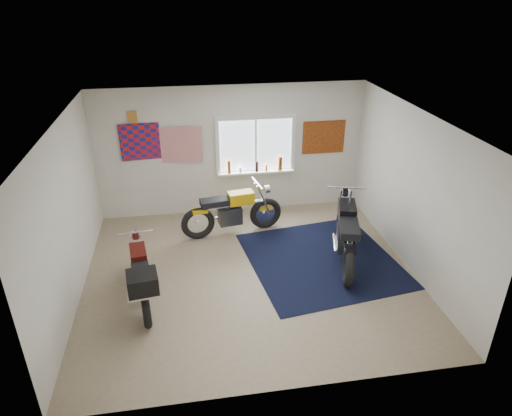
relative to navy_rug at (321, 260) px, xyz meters
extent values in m
plane|color=#9E896B|center=(-1.33, -0.23, -0.01)|extent=(5.50, 5.50, 0.00)
plane|color=white|center=(-1.33, -0.23, 2.69)|extent=(5.50, 5.50, 0.00)
plane|color=silver|center=(-1.33, 2.27, 1.34)|extent=(5.50, 0.00, 5.50)
plane|color=silver|center=(-1.33, -2.73, 1.34)|extent=(5.50, 0.00, 5.50)
plane|color=silver|center=(-4.08, -0.23, 1.34)|extent=(0.00, 5.00, 5.00)
plane|color=silver|center=(1.42, -0.23, 1.34)|extent=(0.00, 5.00, 5.00)
cube|color=black|center=(0.00, 0.00, 0.00)|extent=(2.83, 2.92, 0.01)
cube|color=white|center=(-0.83, 2.25, 1.44)|extent=(1.50, 0.02, 1.10)
cube|color=white|center=(-0.83, 2.24, 2.03)|extent=(1.66, 0.06, 0.08)
cube|color=white|center=(-0.83, 2.24, 0.85)|extent=(1.66, 0.06, 0.08)
cube|color=white|center=(-1.62, 2.24, 1.44)|extent=(0.08, 0.06, 1.10)
cube|color=white|center=(-0.04, 2.24, 1.44)|extent=(0.08, 0.06, 1.10)
cube|color=white|center=(-0.83, 2.24, 1.44)|extent=(0.04, 0.06, 1.10)
cube|color=white|center=(-0.83, 2.18, 0.87)|extent=(1.60, 0.16, 0.04)
cylinder|color=#914515|center=(-1.40, 2.17, 1.03)|extent=(0.07, 0.07, 0.28)
cylinder|color=silver|center=(-1.17, 2.17, 0.95)|extent=(0.06, 0.06, 0.12)
cylinder|color=black|center=(-0.82, 2.17, 1.00)|extent=(0.06, 0.06, 0.22)
cylinder|color=#CA7017|center=(-0.62, 2.17, 0.96)|extent=(0.05, 0.05, 0.14)
cylinder|color=maroon|center=(-0.32, 2.17, 1.04)|extent=(0.09, 0.09, 0.30)
plane|color=red|center=(-3.03, 2.25, 1.64)|extent=(1.00, 0.07, 1.00)
plane|color=red|center=(-2.38, 2.23, 1.54)|extent=(0.90, 0.09, 0.90)
cube|color=#BB7A35|center=(-3.23, 2.25, 2.14)|extent=(0.18, 0.02, 0.24)
cube|color=#A54C14|center=(0.62, 2.25, 1.54)|extent=(0.90, 0.03, 0.70)
torus|color=black|center=(-0.78, 1.35, 0.32)|extent=(0.67, 0.23, 0.66)
torus|color=black|center=(-2.13, 1.14, 0.32)|extent=(0.67, 0.23, 0.66)
cylinder|color=white|center=(-0.78, 1.35, 0.32)|extent=(0.12, 0.11, 0.11)
cylinder|color=white|center=(-2.13, 1.14, 0.32)|extent=(0.12, 0.11, 0.11)
cylinder|color=white|center=(-1.46, 1.24, 0.60)|extent=(1.23, 0.28, 0.09)
cube|color=#2C2D2F|center=(-1.51, 1.24, 0.39)|extent=(0.48, 0.34, 0.33)
cylinder|color=white|center=(-1.53, 1.39, 0.29)|extent=(0.54, 0.15, 0.07)
cube|color=#D9A30B|center=(-1.28, 1.27, 0.74)|extent=(0.52, 0.33, 0.24)
cube|color=black|center=(-1.80, 1.19, 0.72)|extent=(0.58, 0.36, 0.12)
cube|color=#D9A30B|center=(-2.09, 1.14, 0.58)|extent=(0.32, 0.20, 0.08)
cube|color=#D9A30B|center=(-0.78, 1.35, 0.44)|extent=(0.29, 0.18, 0.05)
cylinder|color=white|center=(-0.95, 1.32, 0.99)|extent=(0.13, 0.61, 0.04)
cylinder|color=white|center=(-0.76, 1.35, 0.84)|extent=(0.12, 0.17, 0.16)
torus|color=black|center=(0.62, 0.75, 0.34)|extent=(0.33, 0.72, 0.70)
torus|color=black|center=(0.21, -0.75, 0.34)|extent=(0.33, 0.72, 0.70)
cylinder|color=white|center=(0.62, 0.75, 0.34)|extent=(0.14, 0.15, 0.12)
cylinder|color=white|center=(0.21, -0.75, 0.34)|extent=(0.14, 0.15, 0.12)
cylinder|color=white|center=(0.42, 0.00, 0.69)|extent=(0.47, 1.38, 0.10)
cube|color=#2C2D2F|center=(0.40, -0.05, 0.44)|extent=(0.43, 0.57, 0.38)
cylinder|color=white|center=(0.23, -0.01, 0.33)|extent=(0.24, 0.61, 0.08)
cube|color=black|center=(0.47, 0.19, 0.84)|extent=(0.43, 0.62, 0.27)
cube|color=black|center=(0.31, -0.38, 0.82)|extent=(0.46, 0.68, 0.13)
cube|color=black|center=(0.22, -0.70, 0.66)|extent=(0.26, 0.37, 0.09)
cube|color=black|center=(0.62, 0.75, 0.47)|extent=(0.23, 0.34, 0.06)
cylinder|color=white|center=(0.57, 0.56, 1.13)|extent=(0.68, 0.22, 0.04)
cylinder|color=white|center=(0.63, 0.78, 0.95)|extent=(0.20, 0.16, 0.18)
torus|color=black|center=(-3.18, 0.03, 0.29)|extent=(0.20, 0.61, 0.60)
torus|color=black|center=(-2.99, -1.24, 0.29)|extent=(0.20, 0.61, 0.60)
cylinder|color=white|center=(-3.18, 0.03, 0.29)|extent=(0.10, 0.11, 0.10)
cylinder|color=white|center=(-2.99, -1.24, 0.29)|extent=(0.10, 0.11, 0.10)
cylinder|color=white|center=(-3.08, -0.61, 0.56)|extent=(0.24, 1.15, 0.08)
cube|color=#2C2D2F|center=(-3.08, -0.65, 0.36)|extent=(0.31, 0.44, 0.31)
cylinder|color=white|center=(-3.22, -0.67, 0.27)|extent=(0.13, 0.51, 0.06)
cube|color=#400E0A|center=(-3.11, -0.44, 0.69)|extent=(0.30, 0.49, 0.22)
cube|color=black|center=(-3.04, -0.92, 0.67)|extent=(0.33, 0.54, 0.11)
cube|color=#400E0A|center=(-3.00, -1.20, 0.54)|extent=(0.18, 0.29, 0.07)
cube|color=#400E0A|center=(-3.18, 0.03, 0.40)|extent=(0.16, 0.27, 0.05)
cylinder|color=white|center=(-3.15, -0.13, 0.93)|extent=(0.57, 0.11, 0.03)
cylinder|color=white|center=(-3.18, 0.05, 0.78)|extent=(0.16, 0.11, 0.15)
cube|color=black|center=(-2.98, -1.33, 0.80)|extent=(0.46, 0.44, 0.27)
camera|label=1|loc=(-2.27, -6.63, 4.50)|focal=32.00mm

